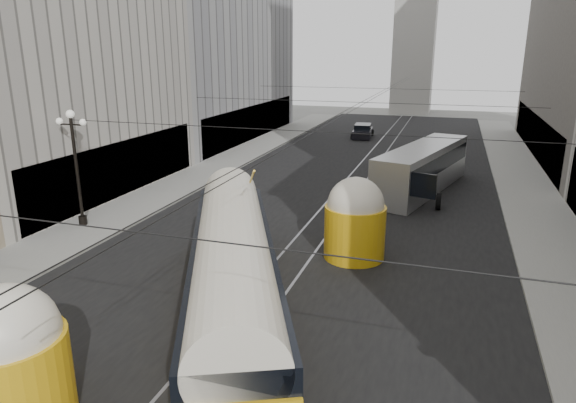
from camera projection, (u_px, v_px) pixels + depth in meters
The scene contains 13 objects.
road at pixel (354, 183), 38.33m from camera, with size 20.00×85.00×0.02m, color black.
sidewalk_left at pixel (226, 162), 45.01m from camera, with size 4.00×72.00×0.15m, color gray.
sidewalk_right at pixel (523, 183), 37.99m from camera, with size 4.00×72.00×0.15m, color gray.
rail_left at pixel (344, 182), 38.55m from camera, with size 0.12×85.00×0.04m, color gray.
rail_right at pixel (364, 184), 38.11m from camera, with size 0.12×85.00×0.04m, color gray.
building_left_far at pixel (200, 3), 54.27m from camera, with size 12.60×28.60×28.60m.
distant_tower at pixel (417, 13), 77.45m from camera, with size 6.00×6.00×31.36m.
lamppost_left_mid at pixel (76, 162), 27.71m from camera, with size 1.86×0.44×6.37m.
catenary at pixel (356, 105), 35.70m from camera, with size 25.00×72.00×0.23m.
streetcar at pixel (233, 268), 18.61m from camera, with size 9.22×16.82×3.99m.
city_bus at pixel (423, 167), 35.68m from camera, with size 5.82×12.94×3.18m.
sedan_white_far at pixel (425, 149), 48.06m from camera, with size 3.29×4.52×1.32m.
sedan_dark_far at pixel (363, 131), 58.05m from camera, with size 2.38×4.96×1.52m.
Camera 1 is at (6.64, -4.38, 9.54)m, focal length 32.00 mm.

